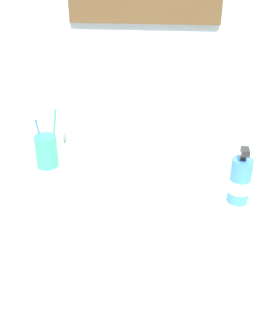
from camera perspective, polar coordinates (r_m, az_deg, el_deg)
name	(u,v)px	position (r m, az deg, el deg)	size (l,w,h in m)	color
tiled_wall_back	(144,54)	(1.37, 1.42, 15.82)	(2.39, 0.04, 2.40)	silver
vanity_counter	(133,307)	(1.44, -0.20, -18.98)	(1.19, 0.66, 0.88)	silver
sink_basin	(133,214)	(1.16, -0.15, -6.47)	(0.40, 0.40, 0.12)	white
faucet	(139,154)	(1.27, 0.71, 1.95)	(0.02, 0.16, 0.11)	silver
toothbrush_cup	(46,151)	(1.32, -12.32, 2.32)	(0.07, 0.07, 0.11)	#2D9966
toothbrush_green	(54,129)	(1.31, -11.23, 5.40)	(0.03, 0.04, 0.20)	green
toothbrush_blue	(39,134)	(1.32, -13.28, 4.65)	(0.04, 0.03, 0.17)	blue
soap_dispenser	(240,181)	(1.14, 14.65, -1.81)	(0.06, 0.06, 0.17)	#3372BF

